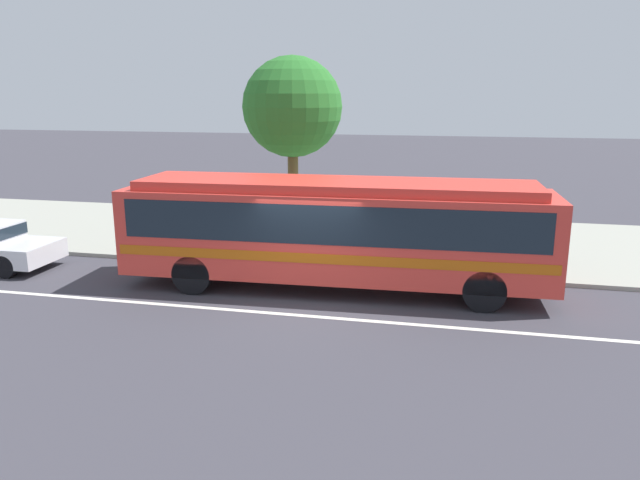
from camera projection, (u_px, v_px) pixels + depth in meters
name	position (u px, v px, depth m)	size (l,w,h in m)	color
ground_plane	(307.00, 304.00, 14.50)	(120.00, 120.00, 0.00)	#3B3941
sidewalk_slab	(353.00, 238.00, 20.82)	(60.00, 8.00, 0.12)	#98988B
lane_stripe_center	(299.00, 315.00, 13.74)	(56.00, 0.16, 0.01)	silver
transit_bus	(335.00, 227.00, 15.29)	(10.85, 2.85, 2.80)	red
pedestrian_waiting_near_sign	(397.00, 229.00, 17.27)	(0.47, 0.47, 1.74)	#76684C
pedestrian_walking_along_curb	(299.00, 217.00, 19.09)	(0.46, 0.46, 1.71)	#363737
pedestrian_standing_by_tree	(249.00, 217.00, 18.91)	(0.38, 0.38, 1.75)	#7B7050
bus_stop_sign	(500.00, 216.00, 16.30)	(0.08, 0.44, 2.45)	gray
street_tree_near_stop	(292.00, 108.00, 19.36)	(3.21, 3.21, 5.98)	brown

